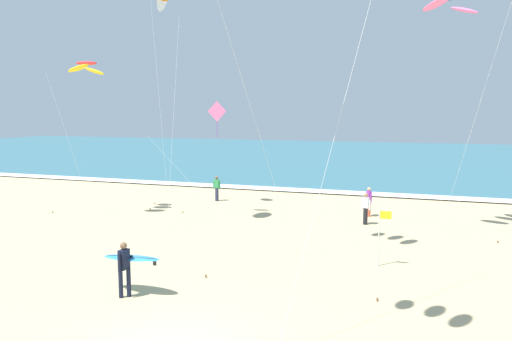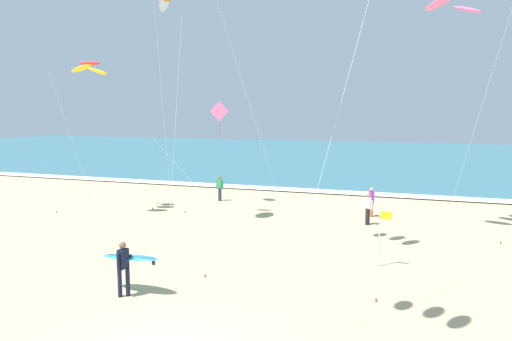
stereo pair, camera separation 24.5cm
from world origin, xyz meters
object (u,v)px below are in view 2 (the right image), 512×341
kite_arc_scarlet_mid (90,68)px  kite_diamond_rose_outer (217,116)px  bystander_white_top (368,209)px  bystander_green_top (220,188)px  surfer_lead (127,261)px  kite_arc_charcoal_close (454,3)px  bystander_purple_top (371,202)px  lifeguard_flag (381,232)px

kite_arc_scarlet_mid → kite_diamond_rose_outer: kite_arc_scarlet_mid is taller
bystander_white_top → bystander_green_top: size_ratio=1.00×
kite_arc_scarlet_mid → kite_diamond_rose_outer: bearing=17.6°
surfer_lead → kite_diamond_rose_outer: size_ratio=0.33×
kite_arc_charcoal_close → bystander_green_top: 16.68m
bystander_purple_top → bystander_green_top: size_ratio=1.00×
kite_arc_charcoal_close → kite_arc_scarlet_mid: bearing=-173.0°
kite_arc_scarlet_mid → bystander_white_top: 16.30m
bystander_white_top → bystander_green_top: bearing=159.7°
bystander_white_top → lifeguard_flag: bearing=-79.4°
bystander_purple_top → lifeguard_flag: (1.27, -8.50, 0.45)m
bystander_purple_top → bystander_white_top: bearing=-88.7°
kite_arc_charcoal_close → bystander_white_top: kite_arc_charcoal_close is taller
kite_arc_charcoal_close → bystander_white_top: (-3.53, 0.17, -9.58)m
bystander_purple_top → lifeguard_flag: bearing=-81.5°
surfer_lead → kite_arc_scarlet_mid: 14.60m
surfer_lead → kite_arc_scarlet_mid: (-8.64, 9.55, 6.88)m
kite_arc_charcoal_close → bystander_green_top: (-13.14, 3.73, -9.58)m
kite_diamond_rose_outer → lifeguard_flag: size_ratio=2.94×
kite_arc_scarlet_mid → kite_arc_charcoal_close: (18.00, 2.21, 2.47)m
surfer_lead → kite_diamond_rose_outer: (-2.18, 11.61, 4.34)m
bystander_purple_top → kite_arc_scarlet_mid: bearing=-163.2°
kite_diamond_rose_outer → bystander_white_top: size_ratio=3.88×
bystander_green_top → lifeguard_flag: 14.81m
kite_diamond_rose_outer → kite_arc_charcoal_close: bearing=0.8°
surfer_lead → bystander_white_top: bearing=64.0°
surfer_lead → kite_arc_charcoal_close: (9.36, 11.76, 9.35)m
bystander_purple_top → bystander_green_top: same height
kite_arc_scarlet_mid → bystander_green_top: 10.47m
kite_arc_scarlet_mid → lifeguard_flag: 17.55m
kite_arc_scarlet_mid → bystander_white_top: kite_arc_scarlet_mid is taller
kite_arc_charcoal_close → kite_diamond_rose_outer: bearing=-179.2°
bystander_purple_top → lifeguard_flag: size_ratio=0.76×
lifeguard_flag → bystander_white_top: bearing=100.6°
kite_diamond_rose_outer → bystander_white_top: (8.02, 0.33, -4.57)m
surfer_lead → lifeguard_flag: 8.89m
surfer_lead → kite_arc_scarlet_mid: kite_arc_scarlet_mid is taller
surfer_lead → bystander_green_top: 15.94m
bystander_white_top → bystander_green_top: same height
bystander_white_top → kite_arc_charcoal_close: bearing=-2.8°
surfer_lead → kite_arc_charcoal_close: kite_arc_charcoal_close is taller
kite_diamond_rose_outer → bystander_white_top: bearing=2.3°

